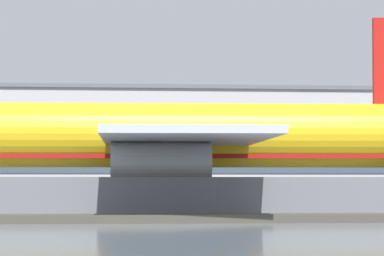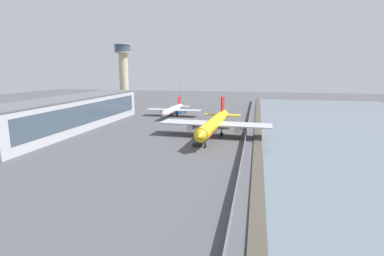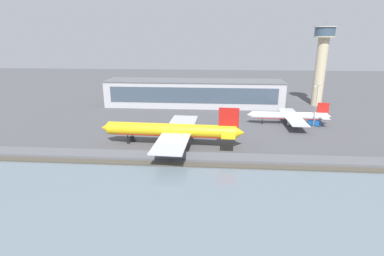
{
  "view_description": "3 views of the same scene",
  "coord_description": "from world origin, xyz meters",
  "views": [
    {
      "loc": [
        -8.47,
        -85.01,
        2.31
      ],
      "look_at": [
        -0.06,
        -0.47,
        6.45
      ],
      "focal_mm": 105.0,
      "sensor_mm": 36.0,
      "label": 1
    },
    {
      "loc": [
        -118.52,
        -19.54,
        26.45
      ],
      "look_at": [
        -6.49,
        4.84,
        3.99
      ],
      "focal_mm": 28.0,
      "sensor_mm": 36.0,
      "label": 2
    },
    {
      "loc": [
        11.41,
        -104.37,
        37.97
      ],
      "look_at": [
        3.42,
        0.1,
        5.62
      ],
      "focal_mm": 28.0,
      "sensor_mm": 36.0,
      "label": 3
    }
  ],
  "objects": [
    {
      "name": "perimeter_fence",
      "position": [
        0.0,
        -16.0,
        1.33
      ],
      "size": [
        280.0,
        0.1,
        2.66
      ],
      "color": "slate",
      "rests_on": "ground"
    },
    {
      "name": "shoreline_seawall",
      "position": [
        0.0,
        -20.5,
        0.25
      ],
      "size": [
        320.0,
        3.0,
        0.5
      ],
      "color": "#474238",
      "rests_on": "ground"
    },
    {
      "name": "terminal_building",
      "position": [
        -0.17,
        61.22,
        7.23
      ],
      "size": [
        98.02,
        18.7,
        14.43
      ],
      "color": "#B2B2B7",
      "rests_on": "ground"
    },
    {
      "name": "ground_plane",
      "position": [
        0.0,
        0.0,
        0.0
      ],
      "size": [
        500.0,
        500.0,
        0.0
      ],
      "primitive_type": "plane",
      "color": "#4C4C51"
    },
    {
      "name": "cargo_jet_yellow",
      "position": [
        -3.01,
        -3.54,
        5.57
      ],
      "size": [
        51.97,
        44.74,
        14.58
      ],
      "color": "yellow",
      "rests_on": "ground"
    }
  ]
}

